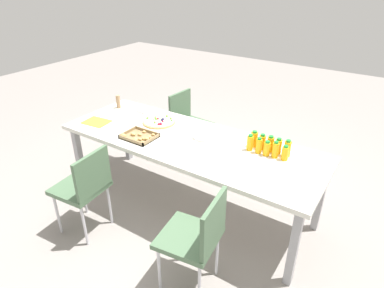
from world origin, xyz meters
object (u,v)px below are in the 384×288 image
at_px(chair_near_right, 188,120).
at_px(juice_bottle_4, 254,139).
at_px(juice_bottle_9, 250,143).
at_px(napkin_stack, 144,110).
at_px(juice_bottle_5, 285,153).
at_px(juice_bottle_1, 278,146).
at_px(plate_stack, 203,136).
at_px(juice_bottle_2, 270,144).
at_px(juice_bottle_0, 287,149).
at_px(juice_bottle_6, 275,150).
at_px(juice_bottle_3, 262,142).
at_px(juice_bottle_8, 259,146).
at_px(fruit_pizza, 159,121).
at_px(cardboard_tube, 118,102).
at_px(party_table, 189,145).
at_px(juice_bottle_7, 267,149).
at_px(chair_far_right, 85,185).
at_px(paper_folder, 97,122).
at_px(snack_tray, 139,137).
at_px(chair_far_left, 198,235).

relative_size(chair_near_right, juice_bottle_4, 5.61).
xyz_separation_m(juice_bottle_9, napkin_stack, (1.34, -0.17, -0.06)).
xyz_separation_m(juice_bottle_5, juice_bottle_9, (0.31, 0.01, 0.01)).
bearing_deg(juice_bottle_1, plate_stack, 7.27).
distance_m(juice_bottle_1, juice_bottle_2, 0.07).
height_order(juice_bottle_0, juice_bottle_4, same).
bearing_deg(juice_bottle_6, juice_bottle_5, -177.44).
height_order(juice_bottle_0, juice_bottle_6, juice_bottle_0).
relative_size(juice_bottle_2, juice_bottle_3, 1.03).
relative_size(juice_bottle_1, plate_stack, 0.66).
distance_m(juice_bottle_8, juice_bottle_9, 0.08).
bearing_deg(fruit_pizza, juice_bottle_5, 179.61).
relative_size(fruit_pizza, cardboard_tube, 2.30).
distance_m(juice_bottle_3, cardboard_tube, 1.71).
distance_m(party_table, juice_bottle_6, 0.79).
bearing_deg(juice_bottle_0, fruit_pizza, 2.67).
bearing_deg(juice_bottle_9, chair_near_right, -31.55).
bearing_deg(plate_stack, juice_bottle_2, -172.23).
bearing_deg(juice_bottle_7, chair_near_right, -28.52).
bearing_deg(juice_bottle_8, chair_far_right, 38.22).
bearing_deg(chair_far_right, juice_bottle_8, -56.94).
bearing_deg(juice_bottle_8, juice_bottle_1, -149.92).
bearing_deg(juice_bottle_3, party_table, 18.23).
height_order(juice_bottle_2, plate_stack, juice_bottle_2).
xyz_separation_m(napkin_stack, paper_folder, (0.21, 0.50, -0.01)).
xyz_separation_m(chair_far_right, juice_bottle_5, (-1.39, -0.93, 0.31)).
xyz_separation_m(juice_bottle_4, paper_folder, (1.55, 0.41, -0.07)).
bearing_deg(juice_bottle_3, juice_bottle_4, -4.91).
distance_m(juice_bottle_1, snack_tray, 1.24).
bearing_deg(fruit_pizza, juice_bottle_1, -177.08).
height_order(juice_bottle_1, fruit_pizza, juice_bottle_1).
relative_size(juice_bottle_2, snack_tray, 0.48).
bearing_deg(chair_far_left, cardboard_tube, 52.22).
xyz_separation_m(juice_bottle_4, snack_tray, (0.94, 0.43, -0.06)).
relative_size(juice_bottle_3, juice_bottle_9, 0.96).
bearing_deg(juice_bottle_3, cardboard_tube, -0.26).
relative_size(chair_near_right, juice_bottle_1, 5.89).
xyz_separation_m(juice_bottle_9, plate_stack, (0.46, 0.01, -0.06)).
xyz_separation_m(chair_near_right, juice_bottle_6, (-1.34, 0.68, 0.32)).
bearing_deg(juice_bottle_2, juice_bottle_9, 25.47).
height_order(plate_stack, napkin_stack, plate_stack).
xyz_separation_m(juice_bottle_5, juice_bottle_6, (0.08, 0.00, 0.01)).
relative_size(juice_bottle_7, fruit_pizza, 0.40).
distance_m(juice_bottle_6, snack_tray, 1.22).
distance_m(juice_bottle_4, napkin_stack, 1.34).
distance_m(juice_bottle_5, fruit_pizza, 1.31).
bearing_deg(juice_bottle_6, juice_bottle_7, 5.95).
distance_m(chair_near_right, fruit_pizza, 0.73).
xyz_separation_m(juice_bottle_0, juice_bottle_4, (0.30, -0.00, -0.00)).
bearing_deg(fruit_pizza, juice_bottle_6, 179.41).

